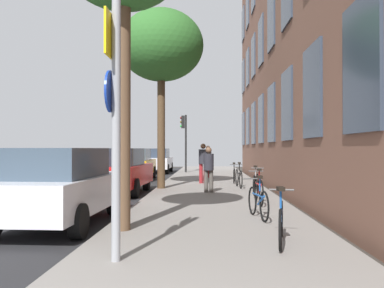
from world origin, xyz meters
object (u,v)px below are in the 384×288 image
sign_post (114,110)px  bicycle_4 (239,177)px  pedestrian_1 (203,161)px  pedestrian_2 (208,159)px  bicycle_3 (256,183)px  pedestrian_0 (209,167)px  car_1 (118,171)px  car_2 (135,164)px  bicycle_5 (234,175)px  car_3 (156,160)px  car_0 (61,186)px  tree_far (161,46)px  traffic_light (184,133)px  bicycle_1 (258,202)px  bicycle_2 (258,190)px  bicycle_0 (281,221)px

sign_post → bicycle_4: sign_post is taller
pedestrian_1 → pedestrian_2: 3.38m
bicycle_3 → pedestrian_1: size_ratio=0.94×
pedestrian_0 → bicycle_4: bearing=58.2°
bicycle_4 → sign_post: bearing=-103.0°
bicycle_4 → car_1: size_ratio=0.42×
car_2 → sign_post: bearing=-81.1°
bicycle_5 → sign_post: bearing=-100.5°
bicycle_5 → car_3: size_ratio=0.36×
bicycle_3 → car_0: (-4.68, -5.18, 0.35)m
sign_post → tree_far: bearing=92.8°
traffic_light → pedestrian_1: traffic_light is taller
pedestrian_0 → car_0: pedestrian_0 is taller
car_1 → traffic_light: bearing=81.8°
traffic_light → tree_far: size_ratio=0.54×
bicycle_1 → bicycle_4: (0.13, 7.20, 0.02)m
bicycle_5 → pedestrian_0: pedestrian_0 is taller
bicycle_3 → car_1: size_ratio=0.40×
bicycle_4 → car_0: car_0 is taller
bicycle_2 → bicycle_5: bearing=91.6°
bicycle_5 → pedestrian_1: size_ratio=0.94×
bicycle_1 → car_0: car_0 is taller
pedestrian_1 → pedestrian_2: bearing=86.5°
tree_far → car_1: tree_far is taller
pedestrian_1 → tree_far: bearing=-123.2°
car_2 → pedestrian_1: bearing=-43.4°
bicycle_4 → pedestrian_2: 5.47m
bicycle_4 → pedestrian_0: bearing=-121.8°
sign_post → bicycle_1: size_ratio=2.22×
car_2 → pedestrian_0: bearing=-62.3°
pedestrian_1 → car_1: size_ratio=0.42×
bicycle_0 → bicycle_3: (0.44, 7.20, 0.02)m
bicycle_4 → car_0: size_ratio=0.39×
bicycle_3 → car_1: (-4.78, 0.93, 0.35)m
bicycle_3 → bicycle_5: bicycle_3 is taller
sign_post → car_2: 16.28m
sign_post → pedestrian_1: (1.07, 12.65, -1.04)m
bicycle_1 → bicycle_2: 2.42m
bicycle_3 → pedestrian_2: 7.89m
sign_post → pedestrian_1: size_ratio=2.06×
sign_post → bicycle_5: 13.44m
bicycle_2 → tree_far: bearing=125.8°
pedestrian_2 → car_1: size_ratio=0.41×
bicycle_2 → car_2: 11.35m
bicycle_3 → pedestrian_1: bearing=112.3°
bicycle_0 → car_0: (-4.23, 2.02, 0.37)m
pedestrian_0 → car_1: pedestrian_0 is taller
sign_post → bicycle_2: (2.64, 5.91, -1.64)m
bicycle_2 → traffic_light: bearing=100.6°
bicycle_4 → pedestrian_2: (-1.19, 5.31, 0.56)m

